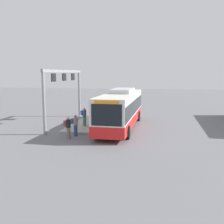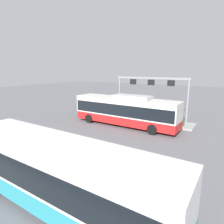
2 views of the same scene
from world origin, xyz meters
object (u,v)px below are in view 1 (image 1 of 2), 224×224
(person_boarding, at_px, (68,127))
(person_waiting_near, at_px, (75,125))
(person_waiting_mid, at_px, (84,116))
(bus_main, at_px, (121,108))
(trash_bin, at_px, (102,111))

(person_boarding, bearing_deg, person_waiting_near, 45.39)
(person_waiting_mid, bearing_deg, person_waiting_near, -59.16)
(person_boarding, xyz_separation_m, person_waiting_mid, (-4.14, 0.04, 0.16))
(bus_main, bearing_deg, person_waiting_near, -36.81)
(bus_main, distance_m, trash_bin, 6.32)
(person_boarding, height_order, person_waiting_near, same)
(person_waiting_near, relative_size, person_waiting_mid, 1.00)
(bus_main, distance_m, person_waiting_near, 5.00)
(person_boarding, distance_m, person_waiting_mid, 4.14)
(person_waiting_mid, relative_size, trash_bin, 1.86)
(bus_main, bearing_deg, person_waiting_mid, -77.03)
(person_boarding, xyz_separation_m, trash_bin, (-10.29, 0.34, -0.28))
(person_waiting_mid, bearing_deg, person_boarding, -63.46)
(person_boarding, relative_size, person_waiting_mid, 1.00)
(person_boarding, distance_m, trash_bin, 10.30)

